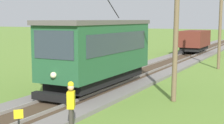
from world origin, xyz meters
The scene contains 5 objects.
red_tram centered at (0.00, 12.54, 2.19)m, with size 2.60×8.54×4.79m.
freight_car centered at (0.00, 33.89, 1.56)m, with size 2.40×5.20×2.31m.
utility_pole_near_tram centered at (4.33, 12.21, 3.66)m, with size 1.40×0.56×7.14m.
utility_pole_mid centered at (4.33, 23.99, 4.17)m, with size 1.40×0.48×8.15m.
track_worker centered at (2.54, 6.10, 0.98)m, with size 0.38×0.45×1.78m.
Camera 1 is at (8.93, -3.26, 3.87)m, focal length 54.30 mm.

